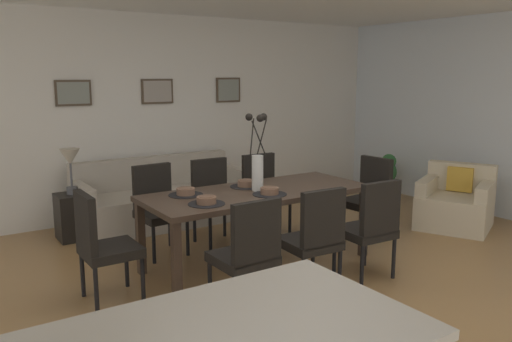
{
  "coord_description": "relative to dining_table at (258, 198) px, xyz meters",
  "views": [
    {
      "loc": [
        -2.66,
        -3.24,
        1.84
      ],
      "look_at": [
        0.07,
        0.89,
        0.92
      ],
      "focal_mm": 36.62,
      "sensor_mm": 36.0,
      "label": 1
    }
  ],
  "objects": [
    {
      "name": "bowl_near_left",
      "position": [
        -0.66,
        -0.2,
        0.11
      ],
      "size": [
        0.17,
        0.17,
        0.07
      ],
      "color": "brown",
      "rests_on": "dining_table"
    },
    {
      "name": "dining_table",
      "position": [
        0.0,
        0.0,
        0.0
      ],
      "size": [
        2.2,
        0.9,
        0.74
      ],
      "color": "#3D2D23",
      "rests_on": "ground"
    },
    {
      "name": "sofa",
      "position": [
        -0.19,
        1.87,
        -0.39
      ],
      "size": [
        2.09,
        0.84,
        0.8
      ],
      "color": "#B2A899",
      "rests_on": "ground"
    },
    {
      "name": "dining_chair_far_right",
      "position": [
        -0.01,
        0.84,
        -0.16
      ],
      "size": [
        0.45,
        0.45,
        0.92
      ],
      "color": "black",
      "rests_on": "ground"
    },
    {
      "name": "back_wall_panel",
      "position": [
        -0.04,
        2.43,
        0.63
      ],
      "size": [
        9.0,
        0.1,
        2.6
      ],
      "primitive_type": "cube",
      "color": "silver",
      "rests_on": "ground"
    },
    {
      "name": "dining_chair_far_left",
      "position": [
        0.02,
        -0.83,
        -0.16
      ],
      "size": [
        0.46,
        0.46,
        0.92
      ],
      "color": "black",
      "rests_on": "ground"
    },
    {
      "name": "dining_chair_near_right",
      "position": [
        -0.67,
        0.85,
        -0.16
      ],
      "size": [
        0.47,
        0.47,
        0.92
      ],
      "color": "black",
      "rests_on": "ground"
    },
    {
      "name": "dining_chair_near_left",
      "position": [
        -0.65,
        -0.85,
        -0.16
      ],
      "size": [
        0.45,
        0.45,
        0.92
      ],
      "color": "black",
      "rests_on": "ground"
    },
    {
      "name": "side_table",
      "position": [
        -1.29,
        1.81,
        -0.41
      ],
      "size": [
        0.36,
        0.36,
        0.52
      ],
      "primitive_type": "cube",
      "color": "black",
      "rests_on": "ground"
    },
    {
      "name": "dining_chair_mid_left",
      "position": [
        0.65,
        -0.87,
        -0.16
      ],
      "size": [
        0.46,
        0.46,
        0.92
      ],
      "color": "black",
      "rests_on": "ground"
    },
    {
      "name": "dining_chair_head_east",
      "position": [
        1.5,
        -0.0,
        -0.16
      ],
      "size": [
        0.47,
        0.47,
        0.92
      ],
      "color": "black",
      "rests_on": "ground"
    },
    {
      "name": "placemat_near_right",
      "position": [
        -0.66,
        0.2,
        0.07
      ],
      "size": [
        0.32,
        0.32,
        0.01
      ],
      "primitive_type": "cylinder",
      "color": "black",
      "rests_on": "dining_table"
    },
    {
      "name": "dining_chair_mid_right",
      "position": [
        0.63,
        0.83,
        -0.16
      ],
      "size": [
        0.45,
        0.45,
        0.92
      ],
      "color": "black",
      "rests_on": "ground"
    },
    {
      "name": "ground_plane",
      "position": [
        -0.04,
        -0.82,
        -0.67
      ],
      "size": [
        9.0,
        9.0,
        0.0
      ],
      "primitive_type": "plane",
      "color": "olive"
    },
    {
      "name": "armchair",
      "position": [
        2.72,
        -0.26,
        -0.38
      ],
      "size": [
        1.06,
        1.06,
        0.75
      ],
      "color": "beige",
      "rests_on": "ground"
    },
    {
      "name": "bowl_near_right",
      "position": [
        -0.66,
        0.2,
        0.11
      ],
      "size": [
        0.17,
        0.17,
        0.07
      ],
      "color": "brown",
      "rests_on": "dining_table"
    },
    {
      "name": "framed_picture_right",
      "position": [
        1.07,
        2.36,
        0.95
      ],
      "size": [
        0.38,
        0.03,
        0.34
      ],
      "color": "#473828"
    },
    {
      "name": "centerpiece_vase",
      "position": [
        0.0,
        0.0,
        0.35
      ],
      "size": [
        0.21,
        0.23,
        0.73
      ],
      "color": "silver",
      "rests_on": "dining_table"
    },
    {
      "name": "bowl_far_right",
      "position": [
        -0.0,
        0.2,
        0.11
      ],
      "size": [
        0.17,
        0.17,
        0.07
      ],
      "color": "brown",
      "rests_on": "dining_table"
    },
    {
      "name": "dining_chair_head_west",
      "position": [
        -1.53,
        -0.02,
        -0.16
      ],
      "size": [
        0.44,
        0.44,
        0.92
      ],
      "color": "black",
      "rests_on": "ground"
    },
    {
      "name": "framed_picture_center",
      "position": [
        -0.0,
        2.36,
        0.95
      ],
      "size": [
        0.43,
        0.03,
        0.32
      ],
      "color": "#473828"
    },
    {
      "name": "table_lamp",
      "position": [
        -1.29,
        1.81,
        0.22
      ],
      "size": [
        0.22,
        0.22,
        0.51
      ],
      "color": "#4C4C51",
      "rests_on": "side_table"
    },
    {
      "name": "placemat_far_right",
      "position": [
        -0.0,
        0.2,
        0.07
      ],
      "size": [
        0.32,
        0.32,
        0.01
      ],
      "primitive_type": "cylinder",
      "color": "black",
      "rests_on": "dining_table"
    },
    {
      "name": "framed_picture_left",
      "position": [
        -1.07,
        2.36,
        0.95
      ],
      "size": [
        0.42,
        0.03,
        0.31
      ],
      "color": "#473828"
    },
    {
      "name": "placemat_far_left",
      "position": [
        -0.0,
        -0.2,
        0.07
      ],
      "size": [
        0.32,
        0.32,
        0.01
      ],
      "primitive_type": "cylinder",
      "color": "black",
      "rests_on": "dining_table"
    },
    {
      "name": "potted_plant",
      "position": [
        3.12,
        1.26,
        -0.3
      ],
      "size": [
        0.36,
        0.36,
        0.67
      ],
      "color": "brown",
      "rests_on": "ground"
    },
    {
      "name": "placemat_near_left",
      "position": [
        -0.66,
        -0.2,
        0.07
      ],
      "size": [
        0.32,
        0.32,
        0.01
      ],
      "primitive_type": "cylinder",
      "color": "black",
      "rests_on": "dining_table"
    },
    {
      "name": "bowl_far_left",
      "position": [
        -0.0,
        -0.2,
        0.11
      ],
      "size": [
        0.17,
        0.17,
        0.07
      ],
      "color": "brown",
      "rests_on": "dining_table"
    }
  ]
}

